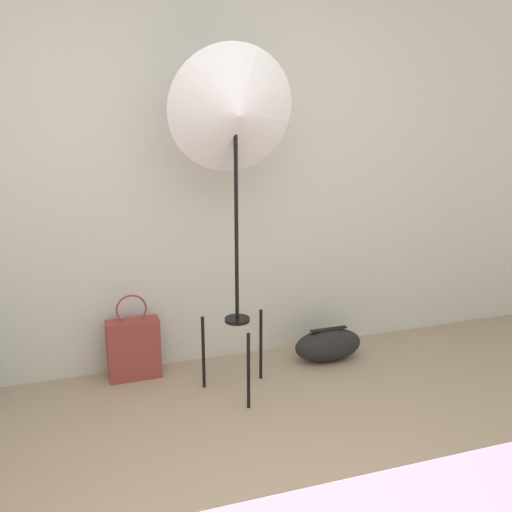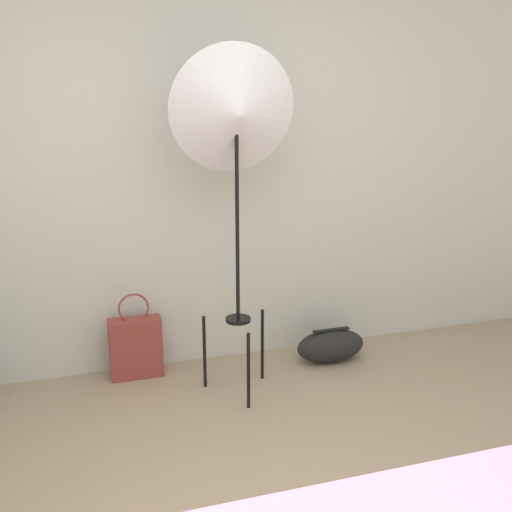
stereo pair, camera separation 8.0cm
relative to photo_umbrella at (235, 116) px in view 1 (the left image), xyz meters
name	(u,v)px [view 1 (the left image)]	position (x,y,z in m)	size (l,w,h in m)	color
wall_back	(171,167)	(-0.26, 0.52, -0.32)	(8.00, 0.05, 2.60)	beige
photo_umbrella	(235,116)	(0.00, 0.00, 0.00)	(0.71, 0.37, 2.00)	black
tote_bag	(134,348)	(-0.57, 0.37, -1.42)	(0.32, 0.12, 0.56)	brown
duffel_bag	(328,345)	(0.69, 0.21, -1.51)	(0.47, 0.22, 0.23)	black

